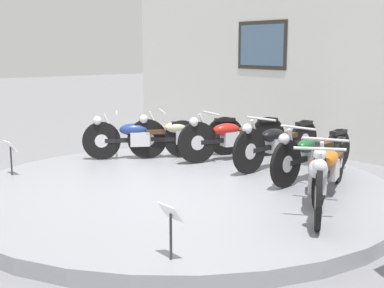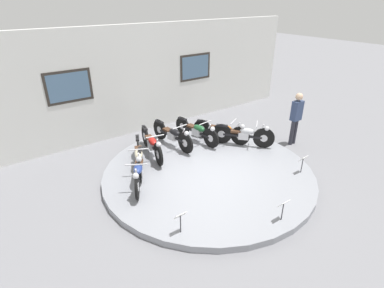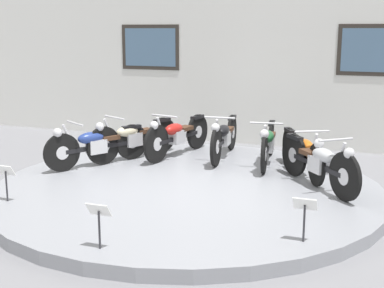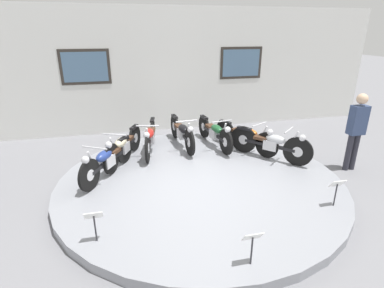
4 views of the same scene
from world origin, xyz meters
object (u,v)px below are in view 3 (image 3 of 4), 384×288
(motorcycle_blue, at_px, (96,144))
(motorcycle_black, at_px, (224,136))
(info_placard_front_right, at_px, (305,210))
(info_placard_front_left, at_px, (6,175))
(motorcycle_cream, at_px, (132,137))
(motorcycle_green, at_px, (268,142))
(motorcycle_orange, at_px, (303,151))
(motorcycle_silver, at_px, (319,161))
(info_placard_front_centre, at_px, (99,216))
(motorcycle_red, at_px, (177,135))

(motorcycle_blue, bearing_deg, motorcycle_black, 35.16)
(motorcycle_blue, relative_size, motorcycle_black, 0.86)
(motorcycle_black, distance_m, info_placard_front_right, 3.98)
(motorcycle_black, height_order, info_placard_front_left, motorcycle_black)
(motorcycle_cream, distance_m, info_placard_front_right, 4.50)
(motorcycle_cream, bearing_deg, info_placard_front_right, -38.53)
(motorcycle_cream, xyz_separation_m, info_placard_front_right, (3.52, -2.80, -0.03))
(motorcycle_green, height_order, info_placard_front_left, motorcycle_green)
(info_placard_front_right, bearing_deg, motorcycle_blue, 151.17)
(motorcycle_orange, height_order, motorcycle_silver, motorcycle_silver)
(motorcycle_black, relative_size, info_placard_front_centre, 3.95)
(motorcycle_silver, bearing_deg, motorcycle_green, 131.93)
(motorcycle_red, height_order, info_placard_front_centre, motorcycle_red)
(motorcycle_blue, distance_m, motorcycle_green, 2.94)
(motorcycle_blue, distance_m, info_placard_front_centre, 3.61)
(info_placard_front_centre, bearing_deg, motorcycle_cream, 111.99)
(motorcycle_cream, height_order, motorcycle_black, motorcycle_black)
(info_placard_front_left, height_order, info_placard_front_right, same)
(motorcycle_cream, height_order, info_placard_front_centre, motorcycle_cream)
(motorcycle_orange, bearing_deg, motorcycle_blue, -168.74)
(motorcycle_blue, height_order, info_placard_front_right, motorcycle_blue)
(motorcycle_red, distance_m, info_placard_front_centre, 4.32)
(motorcycle_green, bearing_deg, motorcycle_orange, -34.80)
(motorcycle_green, xyz_separation_m, info_placard_front_right, (1.15, -3.27, -0.02))
(info_placard_front_centre, height_order, info_placard_front_right, same)
(info_placard_front_right, bearing_deg, info_placard_front_left, 180.00)
(motorcycle_blue, height_order, motorcycle_cream, motorcycle_cream)
(info_placard_front_left, bearing_deg, motorcycle_red, 70.63)
(motorcycle_green, relative_size, info_placard_front_left, 3.87)
(motorcycle_cream, relative_size, info_placard_front_right, 3.62)
(motorcycle_blue, distance_m, motorcycle_red, 1.53)
(motorcycle_orange, bearing_deg, motorcycle_red, 168.74)
(motorcycle_blue, xyz_separation_m, info_placard_front_centre, (1.86, -3.09, -0.02))
(motorcycle_black, relative_size, motorcycle_orange, 1.14)
(motorcycle_red, bearing_deg, motorcycle_green, -0.08)
(motorcycle_red, height_order, info_placard_front_left, motorcycle_red)
(motorcycle_green, bearing_deg, motorcycle_cream, -168.80)
(motorcycle_silver, distance_m, info_placard_front_centre, 3.62)
(motorcycle_blue, relative_size, info_placard_front_right, 3.40)
(motorcycle_orange, bearing_deg, motorcycle_silver, -62.61)
(motorcycle_red, relative_size, info_placard_front_left, 3.90)
(motorcycle_orange, height_order, info_placard_front_left, motorcycle_orange)
(info_placard_front_left, bearing_deg, info_placard_front_right, 0.00)
(motorcycle_blue, bearing_deg, info_placard_front_right, -28.83)
(motorcycle_orange, bearing_deg, motorcycle_black, 157.11)
(motorcycle_cream, relative_size, motorcycle_silver, 1.17)
(motorcycle_black, bearing_deg, motorcycle_orange, -22.89)
(motorcycle_blue, bearing_deg, info_placard_front_centre, -58.88)
(motorcycle_blue, relative_size, motorcycle_cream, 0.94)
(motorcycle_black, xyz_separation_m, motorcycle_silver, (1.87, -1.31, -0.00))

